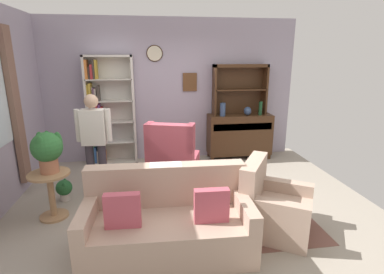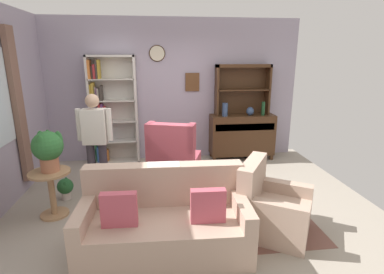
{
  "view_description": "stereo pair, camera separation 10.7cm",
  "coord_description": "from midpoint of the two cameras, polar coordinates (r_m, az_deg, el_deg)",
  "views": [
    {
      "loc": [
        -0.52,
        -3.91,
        2.1
      ],
      "look_at": [
        0.1,
        0.2,
        0.95
      ],
      "focal_mm": 27.94,
      "sensor_mm": 36.0,
      "label": 1
    },
    {
      "loc": [
        -0.41,
        -3.93,
        2.1
      ],
      "look_at": [
        0.1,
        0.2,
        0.95
      ],
      "focal_mm": 27.94,
      "sensor_mm": 36.0,
      "label": 2
    }
  ],
  "objects": [
    {
      "name": "potted_plant_small",
      "position": [
        4.88,
        -22.43,
        -8.88
      ],
      "size": [
        0.23,
        0.23,
        0.32
      ],
      "color": "beige",
      "rests_on": "ground_plane"
    },
    {
      "name": "ground_plane",
      "position": [
        4.48,
        -0.27,
        -12.67
      ],
      "size": [
        5.4,
        4.6,
        0.02
      ],
      "primitive_type": "cube",
      "color": "#9E9384"
    },
    {
      "name": "vase_tall",
      "position": [
        5.97,
        6.82,
        5.21
      ],
      "size": [
        0.11,
        0.11,
        0.26
      ],
      "primitive_type": "cylinder",
      "color": "#33476B",
      "rests_on": "sideboard"
    },
    {
      "name": "potted_plant_large",
      "position": [
        4.23,
        -25.18,
        -1.89
      ],
      "size": [
        0.39,
        0.39,
        0.53
      ],
      "color": "#AD6B4C",
      "rests_on": "plant_stand"
    },
    {
      "name": "book_stack",
      "position": [
        4.15,
        -5.33,
        -7.84
      ],
      "size": [
        0.22,
        0.15,
        0.08
      ],
      "color": "#723F7F",
      "rests_on": "coffee_table"
    },
    {
      "name": "bookshelf",
      "position": [
        6.02,
        -15.0,
        4.72
      ],
      "size": [
        0.9,
        0.3,
        2.1
      ],
      "color": "silver",
      "rests_on": "ground_plane"
    },
    {
      "name": "vase_round",
      "position": [
        6.13,
        11.52,
        4.84
      ],
      "size": [
        0.15,
        0.15,
        0.17
      ],
      "primitive_type": "ellipsoid",
      "color": "#33476B",
      "rests_on": "sideboard"
    },
    {
      "name": "plant_stand",
      "position": [
        4.39,
        -24.6,
        -8.94
      ],
      "size": [
        0.52,
        0.52,
        0.63
      ],
      "color": "#A87F56",
      "rests_on": "ground_plane"
    },
    {
      "name": "sideboard",
      "position": [
        6.26,
        9.96,
        0.48
      ],
      "size": [
        1.3,
        0.45,
        0.92
      ],
      "color": "#422816",
      "rests_on": "ground_plane"
    },
    {
      "name": "person_reading",
      "position": [
        4.65,
        -17.33,
        -0.14
      ],
      "size": [
        0.52,
        0.23,
        1.56
      ],
      "color": "#38333D",
      "rests_on": "ground_plane"
    },
    {
      "name": "wall_back",
      "position": [
        6.11,
        -2.7,
        8.88
      ],
      "size": [
        5.0,
        0.09,
        2.8
      ],
      "color": "#A399AD",
      "rests_on": "ground_plane"
    },
    {
      "name": "sideboard_hutch",
      "position": [
        6.19,
        10.12,
        10.19
      ],
      "size": [
        1.1,
        0.26,
        1.0
      ],
      "color": "#422816",
      "rests_on": "sideboard"
    },
    {
      "name": "bottle_wine",
      "position": [
        6.19,
        13.9,
        5.29
      ],
      "size": [
        0.07,
        0.07,
        0.28
      ],
      "primitive_type": "cylinder",
      "color": "#194223",
      "rests_on": "sideboard"
    },
    {
      "name": "area_rug",
      "position": [
        4.23,
        3.0,
        -14.23
      ],
      "size": [
        2.76,
        1.91,
        0.01
      ],
      "primitive_type": "cube",
      "color": "brown",
      "rests_on": "ground_plane"
    },
    {
      "name": "coffee_table",
      "position": [
        4.17,
        -5.23,
        -9.35
      ],
      "size": [
        0.8,
        0.5,
        0.42
      ],
      "color": "#422816",
      "rests_on": "ground_plane"
    },
    {
      "name": "couch_floral",
      "position": [
        3.41,
        -4.27,
        -16.14
      ],
      "size": [
        1.83,
        0.92,
        0.9
      ],
      "color": "tan",
      "rests_on": "ground_plane"
    },
    {
      "name": "armchair_floral",
      "position": [
        3.84,
        15.7,
        -13.26
      ],
      "size": [
        1.06,
        1.05,
        0.88
      ],
      "color": "tan",
      "rests_on": "ground_plane"
    },
    {
      "name": "wingback_chair",
      "position": [
        5.07,
        -2.9,
        -4.35
      ],
      "size": [
        0.99,
        1.0,
        1.05
      ],
      "color": "#B74C5B",
      "rests_on": "ground_plane"
    }
  ]
}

